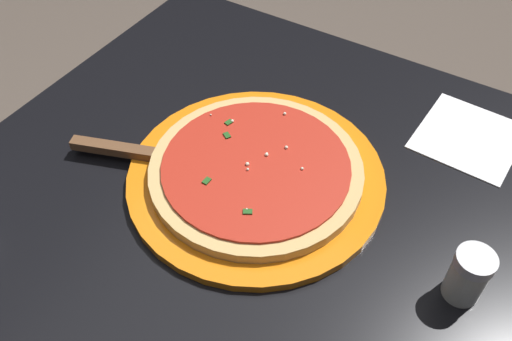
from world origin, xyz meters
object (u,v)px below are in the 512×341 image
napkin_folded_right (469,137)px  parmesan_shaker (468,275)px  serving_plate (256,177)px  pizza_server (141,154)px  pizza (256,169)px

napkin_folded_right → parmesan_shaker: size_ratio=2.04×
serving_plate → pizza_server: bearing=109.6°
napkin_folded_right → serving_plate: bearing=136.5°
pizza → napkin_folded_right: 0.34m
serving_plate → pizza_server: size_ratio=1.63×
pizza → parmesan_shaker: size_ratio=4.03×
pizza_server → serving_plate: bearing=-70.4°
pizza_server → parmesan_shaker: parmesan_shaker is taller
serving_plate → parmesan_shaker: size_ratio=4.89×
parmesan_shaker → pizza_server: bearing=93.8°
pizza → pizza_server: 0.17m
serving_plate → napkin_folded_right: bearing=-43.5°
pizza_server → parmesan_shaker: (0.03, -0.46, 0.02)m
serving_plate → pizza: pizza is taller
napkin_folded_right → parmesan_shaker: bearing=-165.4°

